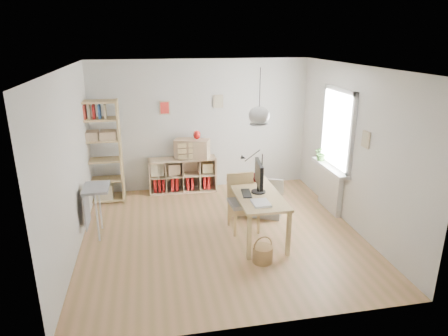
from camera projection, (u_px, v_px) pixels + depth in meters
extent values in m
plane|color=tan|center=(221.00, 234.00, 6.65)|extent=(4.50, 4.50, 0.00)
plane|color=white|center=(202.00, 126.00, 8.31)|extent=(4.50, 0.00, 4.50)
plane|color=white|center=(261.00, 218.00, 4.12)|extent=(4.50, 0.00, 4.50)
plane|color=white|center=(70.00, 165.00, 5.82)|extent=(0.00, 4.50, 4.50)
plane|color=white|center=(354.00, 149.00, 6.62)|extent=(0.00, 4.50, 4.50)
plane|color=silver|center=(221.00, 67.00, 5.79)|extent=(4.50, 4.50, 0.00)
cylinder|color=black|center=(260.00, 91.00, 5.86)|extent=(0.01, 0.01, 0.68)
ellipsoid|color=white|center=(259.00, 115.00, 5.97)|extent=(0.32, 0.32, 0.27)
cube|color=white|center=(338.00, 129.00, 7.11)|extent=(0.03, 1.00, 1.30)
cube|color=white|center=(352.00, 136.00, 6.61)|extent=(0.06, 0.08, 1.46)
cube|color=white|center=(324.00, 123.00, 7.61)|extent=(0.06, 0.08, 1.46)
cube|color=white|center=(341.00, 90.00, 6.89)|extent=(0.06, 1.16, 0.08)
cube|color=white|center=(334.00, 166.00, 7.33)|extent=(0.06, 1.16, 0.08)
cube|color=white|center=(330.00, 189.00, 7.47)|extent=(0.10, 0.80, 0.80)
cube|color=white|center=(330.00, 168.00, 7.32)|extent=(0.22, 1.20, 0.06)
cube|color=#D2B678|center=(257.00, 194.00, 6.37)|extent=(0.70, 1.50, 0.04)
cube|color=#D2B678|center=(249.00, 237.00, 5.79)|extent=(0.06, 0.06, 0.71)
cube|color=#D2B678|center=(230.00, 200.00, 7.09)|extent=(0.06, 0.06, 0.71)
cube|color=#D2B678|center=(288.00, 234.00, 5.89)|extent=(0.06, 0.06, 0.71)
cube|color=#D2B678|center=(262.00, 198.00, 7.20)|extent=(0.06, 0.06, 0.71)
cube|color=#D3B18B|center=(183.00, 190.00, 8.46)|extent=(1.40, 0.38, 0.03)
cube|color=#D3B18B|center=(182.00, 159.00, 8.24)|extent=(1.40, 0.38, 0.03)
cube|color=#D3B18B|center=(149.00, 177.00, 8.23)|extent=(0.03, 0.38, 0.72)
cube|color=#D3B18B|center=(215.00, 173.00, 8.47)|extent=(0.03, 0.38, 0.72)
cube|color=#D3B18B|center=(182.00, 172.00, 8.52)|extent=(1.40, 0.02, 0.72)
cube|color=maroon|center=(155.00, 184.00, 8.32)|extent=(0.06, 0.26, 0.30)
cube|color=maroon|center=(159.00, 184.00, 8.34)|extent=(0.05, 0.26, 0.30)
cube|color=maroon|center=(163.00, 183.00, 8.35)|extent=(0.05, 0.26, 0.30)
cube|color=maroon|center=(172.00, 183.00, 8.39)|extent=(0.05, 0.26, 0.30)
cube|color=maroon|center=(177.00, 183.00, 8.40)|extent=(0.05, 0.26, 0.30)
cube|color=maroon|center=(188.00, 182.00, 8.44)|extent=(0.06, 0.26, 0.30)
cube|color=maroon|center=(192.00, 182.00, 8.46)|extent=(0.06, 0.26, 0.30)
cube|color=maroon|center=(204.00, 181.00, 8.50)|extent=(0.06, 0.26, 0.30)
cube|color=maroon|center=(208.00, 181.00, 8.52)|extent=(0.05, 0.26, 0.30)
cube|color=#D2B678|center=(80.00, 154.00, 7.58)|extent=(0.04, 0.38, 2.00)
cube|color=#D2B678|center=(121.00, 152.00, 7.71)|extent=(0.04, 0.38, 2.00)
cube|color=#D2B678|center=(105.00, 198.00, 7.94)|extent=(0.76, 0.38, 0.03)
cube|color=#D2B678|center=(103.00, 180.00, 7.82)|extent=(0.76, 0.38, 0.03)
cube|color=#D2B678|center=(101.00, 160.00, 7.69)|extent=(0.76, 0.38, 0.03)
cube|color=#D2B678|center=(99.00, 140.00, 7.56)|extent=(0.76, 0.38, 0.03)
cube|color=#D2B678|center=(97.00, 119.00, 7.44)|extent=(0.76, 0.38, 0.03)
cube|color=#D2B678|center=(95.00, 102.00, 7.33)|extent=(0.76, 0.38, 0.03)
cube|color=navy|center=(80.00, 112.00, 7.34)|extent=(0.04, 0.18, 0.26)
cube|color=maroon|center=(85.00, 112.00, 7.36)|extent=(0.04, 0.18, 0.26)
cube|color=beige|center=(89.00, 112.00, 7.37)|extent=(0.04, 0.18, 0.26)
cube|color=maroon|center=(94.00, 112.00, 7.38)|extent=(0.04, 0.18, 0.26)
cube|color=navy|center=(99.00, 111.00, 7.40)|extent=(0.04, 0.18, 0.26)
cube|color=beige|center=(105.00, 111.00, 7.42)|extent=(0.04, 0.18, 0.26)
cube|color=#99999C|center=(96.00, 188.00, 6.36)|extent=(0.40, 0.55, 0.04)
cylinder|color=white|center=(97.00, 218.00, 6.29)|extent=(0.03, 0.03, 0.82)
cylinder|color=white|center=(100.00, 206.00, 6.70)|extent=(0.03, 0.03, 0.82)
cube|color=#99999C|center=(87.00, 208.00, 6.43)|extent=(0.02, 0.50, 0.62)
cube|color=#99999C|center=(244.00, 203.00, 6.64)|extent=(0.49, 0.49, 0.07)
cube|color=#D2B678|center=(235.00, 223.00, 6.49)|extent=(0.04, 0.04, 0.46)
cube|color=#D2B678|center=(229.00, 213.00, 6.86)|extent=(0.04, 0.04, 0.46)
cube|color=#D2B678|center=(258.00, 221.00, 6.58)|extent=(0.04, 0.04, 0.46)
cube|color=#D2B678|center=(251.00, 211.00, 6.95)|extent=(0.04, 0.04, 0.46)
cube|color=#D2B678|center=(240.00, 185.00, 6.75)|extent=(0.46, 0.06, 0.42)
cylinder|color=olive|center=(263.00, 254.00, 5.79)|extent=(0.29, 0.29, 0.24)
torus|color=olive|center=(263.00, 246.00, 5.75)|extent=(0.30, 0.08, 0.30)
cube|color=silver|center=(265.00, 214.00, 7.34)|extent=(0.69, 0.61, 0.02)
cube|color=silver|center=(250.00, 206.00, 7.36)|extent=(0.19, 0.37, 0.30)
cube|color=silver|center=(280.00, 209.00, 7.23)|extent=(0.19, 0.37, 0.30)
cube|color=silver|center=(263.00, 212.00, 7.12)|extent=(0.54, 0.26, 0.30)
cube|color=silver|center=(266.00, 203.00, 7.47)|extent=(0.54, 0.26, 0.30)
cube|color=silver|center=(268.00, 186.00, 7.54)|extent=(0.61, 0.42, 0.37)
sphere|color=yellow|center=(257.00, 204.00, 7.25)|extent=(0.13, 0.13, 0.13)
sphere|color=#1A71BA|center=(271.00, 203.00, 7.29)|extent=(0.13, 0.13, 0.13)
sphere|color=#C15718|center=(264.00, 204.00, 7.26)|extent=(0.13, 0.13, 0.13)
sphere|color=#348F34|center=(273.00, 206.00, 7.16)|extent=(0.13, 0.13, 0.13)
cylinder|color=black|center=(258.00, 192.00, 6.39)|extent=(0.23, 0.23, 0.02)
cylinder|color=black|center=(259.00, 188.00, 6.37)|extent=(0.05, 0.05, 0.11)
cube|color=black|center=(259.00, 174.00, 6.29)|extent=(0.12, 0.58, 0.38)
cube|color=black|center=(246.00, 193.00, 6.32)|extent=(0.18, 0.38, 0.02)
cylinder|color=black|center=(262.00, 177.00, 7.03)|extent=(0.06, 0.06, 0.04)
cylinder|color=black|center=(262.00, 165.00, 6.97)|extent=(0.02, 0.02, 0.42)
cone|color=black|center=(244.00, 158.00, 6.76)|extent=(0.10, 0.07, 0.10)
sphere|color=#510A14|center=(256.00, 177.00, 6.82)|extent=(0.17, 0.17, 0.17)
cube|color=white|center=(261.00, 203.00, 5.94)|extent=(0.25, 0.32, 0.03)
cube|color=#D3B18B|center=(192.00, 149.00, 8.21)|extent=(0.76, 0.55, 0.40)
ellipsoid|color=maroon|center=(197.00, 135.00, 8.14)|extent=(0.15, 0.15, 0.18)
imported|color=#325B22|center=(322.00, 153.00, 7.59)|extent=(0.31, 0.29, 0.30)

